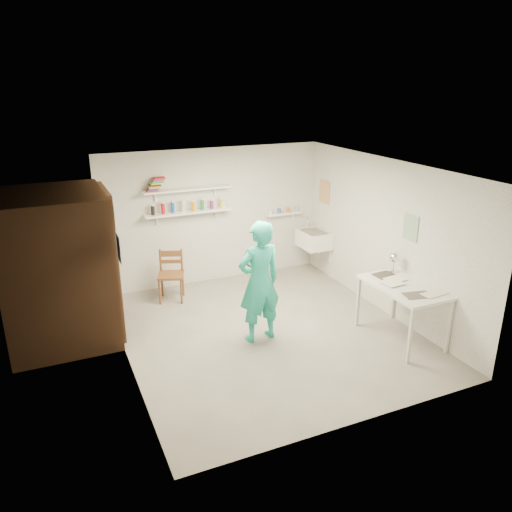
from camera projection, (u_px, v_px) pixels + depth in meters
name	position (u px, v px, depth m)	size (l,w,h in m)	color
floor	(267.00, 332.00, 7.31)	(4.00, 4.50, 0.02)	slate
ceiling	(268.00, 167.00, 6.50)	(4.00, 4.50, 0.02)	silver
wall_back	(214.00, 216.00, 8.85)	(4.00, 0.02, 2.40)	silver
wall_front	(364.00, 324.00, 4.96)	(4.00, 0.02, 2.40)	silver
wall_left	(120.00, 277.00, 6.14)	(0.02, 4.50, 2.40)	silver
wall_right	(386.00, 237.00, 7.67)	(0.02, 4.50, 2.40)	silver
doorway_recess	(110.00, 264.00, 7.12)	(0.02, 0.90, 2.00)	black
corridor_box	(57.00, 268.00, 6.83)	(1.40, 1.50, 2.10)	brown
door_lintel	(104.00, 192.00, 6.77)	(0.06, 1.05, 0.10)	brown
door_jamb_near	(118.00, 276.00, 6.70)	(0.06, 0.10, 2.00)	brown
door_jamb_far	(107.00, 253.00, 7.56)	(0.06, 0.10, 2.00)	brown
shelf_lower	(188.00, 212.00, 8.50)	(1.50, 0.22, 0.03)	white
shelf_upper	(187.00, 189.00, 8.37)	(1.50, 0.22, 0.03)	white
ledge_shelf	(284.00, 214.00, 9.32)	(0.70, 0.14, 0.03)	white
poster_left	(119.00, 248.00, 6.08)	(0.01, 0.28, 0.36)	#334C7F
poster_right_a	(324.00, 192.00, 9.10)	(0.01, 0.34, 0.42)	#995933
poster_right_b	(411.00, 228.00, 7.09)	(0.01, 0.30, 0.38)	#3F724C
belfast_sink	(314.00, 239.00, 9.21)	(0.48, 0.60, 0.30)	white
man	(259.00, 282.00, 6.84)	(0.64, 0.42, 1.74)	teal
wall_clock	(254.00, 257.00, 6.94)	(0.31, 0.31, 0.04)	#C9C089
wooden_chair	(171.00, 275.00, 8.22)	(0.41, 0.39, 0.88)	brown
work_table	(401.00, 312.00, 6.99)	(0.74, 1.23, 0.82)	silver
desk_lamp	(395.00, 258.00, 7.28)	(0.15, 0.15, 0.15)	silver
spray_cans	(188.00, 207.00, 8.47)	(1.29, 0.06, 0.17)	black
book_stack	(155.00, 184.00, 8.12)	(0.32, 0.14, 0.22)	red
ledge_pots	(284.00, 210.00, 9.30)	(0.48, 0.07, 0.09)	silver
papers	(404.00, 285.00, 6.85)	(0.30, 0.22, 0.02)	silver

